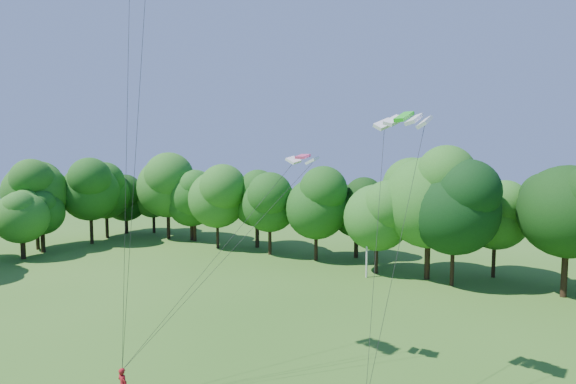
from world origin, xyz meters
The scene contains 6 objects.
utility_pole centered at (-3.65, 31.11, 3.94)m, with size 1.45×0.63×7.62m.
kite_green centered at (6.42, 12.11, 14.18)m, with size 2.87×1.60×0.60m.
kite_pink centered at (1.06, 11.20, 12.18)m, with size 1.82×0.99×0.27m.
tree_back_west centered at (-31.63, 35.24, 7.06)m, with size 7.78×7.78×11.31m.
tree_back_center centered at (4.17, 32.94, 8.18)m, with size 9.00×9.00×13.09m.
tree_flank_west centered at (-44.55, 20.01, 7.85)m, with size 8.65×8.65×12.58m.
Camera 1 is at (14.04, -9.96, 12.31)m, focal length 28.00 mm.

